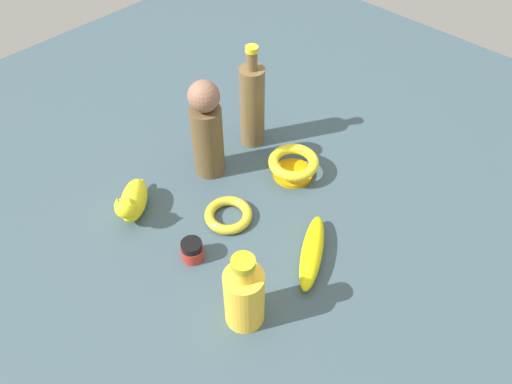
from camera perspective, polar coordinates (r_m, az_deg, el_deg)
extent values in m
plane|color=#384C56|center=(1.08, 0.00, -2.49)|extent=(2.00, 2.00, 0.00)
torus|color=gold|center=(1.07, -3.20, -2.66)|extent=(0.10, 0.10, 0.02)
cylinder|color=#DA9A07|center=(1.17, 4.27, 2.19)|extent=(0.09, 0.09, 0.01)
torus|color=yellow|center=(1.14, 4.37, 3.46)|extent=(0.12, 0.12, 0.02)
ellipsoid|color=yellow|center=(1.00, 6.48, -6.88)|extent=(0.13, 0.18, 0.04)
cylinder|color=#AB2D22|center=(1.01, -7.34, -6.95)|extent=(0.05, 0.05, 0.03)
cylinder|color=gold|center=(1.00, -7.41, -6.51)|extent=(0.04, 0.04, 0.00)
cylinder|color=black|center=(0.99, -7.46, -6.16)|extent=(0.04, 0.04, 0.02)
cylinder|color=brown|center=(1.13, -5.58, 5.86)|extent=(0.09, 0.09, 0.18)
sphere|color=#8A5F49|center=(1.05, -6.06, 10.94)|extent=(0.07, 0.07, 0.07)
cylinder|color=brown|center=(1.19, -0.44, 9.80)|extent=(0.06, 0.06, 0.21)
cylinder|color=brown|center=(1.12, -0.48, 14.95)|extent=(0.03, 0.03, 0.04)
cylinder|color=yellow|center=(1.11, -0.49, 16.17)|extent=(0.03, 0.03, 0.01)
ellipsoid|color=yellow|center=(1.10, -13.92, -0.93)|extent=(0.11, 0.12, 0.07)
sphere|color=yellow|center=(1.05, -14.81, -1.79)|extent=(0.05, 0.05, 0.05)
cone|color=yellow|center=(1.03, -14.35, -1.12)|extent=(0.02, 0.02, 0.02)
cone|color=yellow|center=(1.04, -15.66, -1.04)|extent=(0.02, 0.02, 0.02)
ellipsoid|color=yellow|center=(1.14, -13.21, 0.52)|extent=(0.05, 0.05, 0.02)
cylinder|color=yellow|center=(0.88, -1.37, -12.09)|extent=(0.07, 0.07, 0.13)
cylinder|color=yellow|center=(0.82, -1.47, -9.15)|extent=(0.04, 0.04, 0.03)
cylinder|color=gold|center=(0.80, -1.50, -8.22)|extent=(0.04, 0.04, 0.01)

